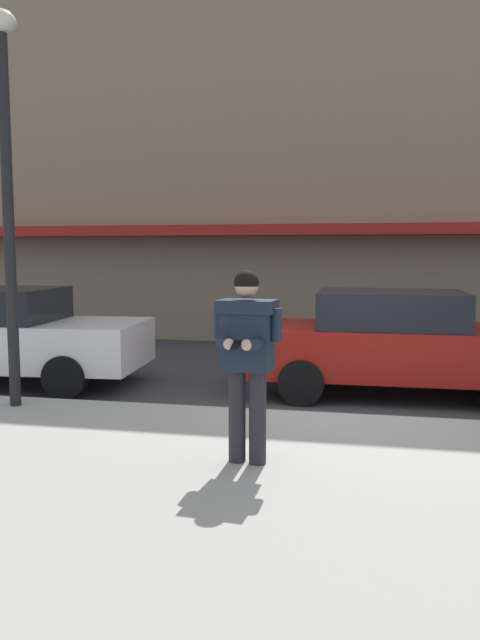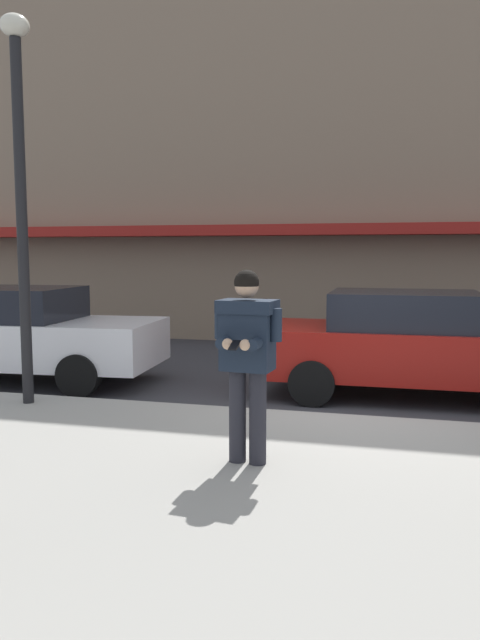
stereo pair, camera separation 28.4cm
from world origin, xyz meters
The scene contains 8 objects.
ground_plane centered at (0.00, 0.00, 0.00)m, with size 80.00×80.00×0.00m, color #333338.
sidewalk centered at (1.00, -2.85, 0.07)m, with size 32.00×5.30×0.14m, color #99968E.
curb_paint_line centered at (1.00, 0.05, 0.00)m, with size 28.00×0.12×0.01m, color silver.
storefront_facade centered at (1.00, 8.49, 5.39)m, with size 28.00×4.70×10.80m.
parked_sedan_near centered at (-5.37, 1.09, 0.79)m, with size 4.62×2.17×1.54m.
parked_sedan_mid centered at (0.82, 1.53, 0.79)m, with size 4.52×1.97×1.54m.
man_texting_on_phone centered at (-0.73, -2.21, 1.25)m, with size 0.65×0.61×1.81m.
street_lamp_post centered at (-4.07, -0.65, 3.14)m, with size 0.36×0.36×4.88m.
Camera 2 is at (0.62, -7.71, 2.10)m, focal length 35.00 mm.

